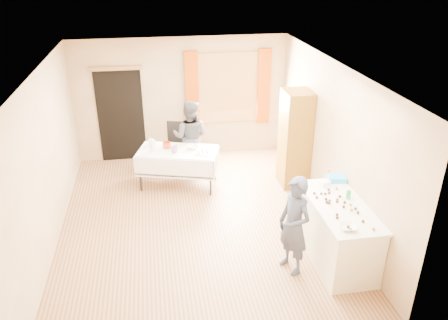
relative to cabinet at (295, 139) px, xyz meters
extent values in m
cube|color=#9E7047|center=(-1.99, -1.04, -0.94)|extent=(4.50, 5.50, 0.02)
cube|color=white|center=(-1.99, -1.04, 1.68)|extent=(4.50, 5.50, 0.02)
cube|color=tan|center=(-1.99, 1.72, 0.37)|extent=(4.50, 0.02, 2.60)
cube|color=tan|center=(-1.99, -3.80, 0.37)|extent=(4.50, 0.02, 2.60)
cube|color=tan|center=(-4.25, -1.04, 0.37)|extent=(0.02, 5.50, 2.60)
cube|color=tan|center=(0.27, -1.04, 0.37)|extent=(0.02, 5.50, 2.60)
cube|color=olive|center=(-0.99, 1.68, 0.57)|extent=(1.32, 0.06, 1.52)
cube|color=white|center=(-0.99, 1.66, 0.57)|extent=(1.20, 0.02, 1.40)
cube|color=#9A3D07|center=(-1.77, 1.63, 0.57)|extent=(0.28, 0.06, 1.65)
cube|color=#9A3D07|center=(-0.21, 1.63, 0.57)|extent=(0.28, 0.06, 1.65)
cube|color=black|center=(-3.29, 1.69, 0.07)|extent=(0.95, 0.04, 2.00)
cube|color=olive|center=(-3.29, 1.66, 1.09)|extent=(1.05, 0.06, 0.08)
cube|color=brown|center=(0.00, 0.00, 0.00)|extent=(0.50, 0.60, 1.87)
cube|color=beige|center=(-0.10, -2.37, -0.50)|extent=(0.69, 1.53, 0.86)
cube|color=silver|center=(-0.10, -2.37, -0.04)|extent=(0.76, 1.59, 0.04)
cube|color=silver|center=(-2.21, 0.26, -0.20)|extent=(1.61, 1.11, 0.04)
cube|color=black|center=(-2.20, 1.13, -0.51)|extent=(0.47, 0.47, 0.06)
cube|color=black|center=(-2.15, 1.30, -0.26)|extent=(0.39, 0.13, 0.56)
imported|color=#282E42|center=(-0.82, -2.51, -0.20)|extent=(0.79, 0.75, 1.46)
imported|color=black|center=(-1.90, 0.85, -0.17)|extent=(1.12, 1.06, 1.52)
cylinder|color=#1A943F|center=(0.07, -2.23, 0.04)|extent=(0.07, 0.07, 0.12)
imported|color=white|center=(-0.26, -2.95, 0.00)|extent=(0.31, 0.31, 0.05)
cube|color=white|center=(-0.11, -1.81, 0.02)|extent=(0.18, 0.15, 0.08)
cube|color=#209CEC|center=(0.11, -1.69, 0.02)|extent=(0.33, 0.25, 0.08)
cylinder|color=silver|center=(-2.67, 0.29, -0.07)|extent=(0.15, 0.15, 0.22)
imported|color=#AE3515|center=(-2.40, 0.39, -0.12)|extent=(0.31, 0.31, 0.13)
imported|color=red|center=(-2.27, 0.16, -0.12)|extent=(0.25, 0.25, 0.12)
imported|color=white|center=(-1.91, 0.29, -0.15)|extent=(0.29, 0.29, 0.06)
cube|color=white|center=(-1.76, 0.03, -0.17)|extent=(0.34, 0.30, 0.02)
imported|color=white|center=(-2.70, 0.57, -0.10)|extent=(0.08, 0.08, 0.17)
sphere|color=#3F2314|center=(0.05, -3.04, 0.00)|extent=(0.04, 0.04, 0.04)
sphere|color=black|center=(-0.30, -2.71, 0.00)|extent=(0.04, 0.04, 0.04)
sphere|color=black|center=(-0.03, -2.19, 0.00)|extent=(0.04, 0.04, 0.04)
sphere|color=black|center=(-0.24, -2.94, 0.00)|extent=(0.04, 0.04, 0.04)
sphere|color=black|center=(-0.26, -2.33, 0.00)|extent=(0.04, 0.04, 0.04)
sphere|color=black|center=(-0.26, -2.22, 0.00)|extent=(0.04, 0.04, 0.04)
sphere|color=#3F2314|center=(-0.26, -2.83, 0.00)|extent=(0.04, 0.04, 0.04)
sphere|color=black|center=(-0.37, -2.15, 0.00)|extent=(0.04, 0.04, 0.04)
sphere|color=black|center=(-0.24, -3.01, 0.00)|extent=(0.04, 0.04, 0.04)
sphere|color=black|center=(-0.21, -2.08, 0.00)|extent=(0.04, 0.04, 0.04)
sphere|color=black|center=(-0.37, -2.03, 0.00)|extent=(0.04, 0.04, 0.04)
sphere|color=black|center=(0.05, -2.53, 0.00)|extent=(0.04, 0.04, 0.04)
sphere|color=#3F2314|center=(0.02, -2.43, 0.00)|extent=(0.04, 0.04, 0.04)
sphere|color=black|center=(-0.23, -2.28, 0.00)|extent=(0.04, 0.04, 0.04)
sphere|color=black|center=(-0.12, -1.96, 0.00)|extent=(0.04, 0.04, 0.04)
sphere|color=black|center=(0.00, -2.85, 0.00)|extent=(0.04, 0.04, 0.04)
sphere|color=black|center=(-0.13, -2.32, 0.00)|extent=(0.04, 0.04, 0.04)
sphere|color=black|center=(-0.03, -2.35, 0.00)|extent=(0.04, 0.04, 0.04)
sphere|color=#3F2314|center=(0.02, -1.95, 0.00)|extent=(0.04, 0.04, 0.04)
sphere|color=black|center=(-0.10, -2.46, 0.00)|extent=(0.04, 0.04, 0.04)
sphere|color=black|center=(-0.28, -2.30, 0.00)|extent=(0.04, 0.04, 0.04)
sphere|color=black|center=(-0.27, -2.06, 0.00)|extent=(0.04, 0.04, 0.04)
sphere|color=black|center=(0.03, -2.64, 0.00)|extent=(0.04, 0.04, 0.04)
sphere|color=black|center=(-0.11, -2.27, 0.00)|extent=(0.04, 0.04, 0.04)
sphere|color=#3F2314|center=(-0.02, -2.55, 0.00)|extent=(0.04, 0.04, 0.04)
sphere|color=black|center=(-0.27, -2.64, 0.00)|extent=(0.04, 0.04, 0.04)
sphere|color=black|center=(-0.15, -2.06, 0.00)|extent=(0.04, 0.04, 0.04)
camera|label=1|loc=(-2.61, -7.30, 3.17)|focal=35.00mm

